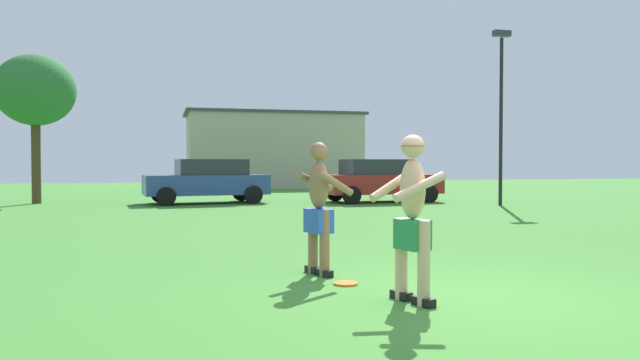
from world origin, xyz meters
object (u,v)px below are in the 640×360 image
object	(u,v)px
player_in_blue	(319,205)
tree_left_field	(35,91)
frisbee	(346,283)
lamp_post	(501,99)
car_red_mid_lot	(380,180)
car_blue_far_end	(207,180)
player_with_cap	(412,210)

from	to	relation	value
player_in_blue	tree_left_field	xyz separation A→B (m)	(-6.30, 15.64, 3.08)
frisbee	lamp_post	world-z (taller)	lamp_post
car_red_mid_lot	car_blue_far_end	bearing A→B (deg)	171.72
car_blue_far_end	lamp_post	xyz separation A→B (m)	(9.57, -3.66, 2.79)
lamp_post	tree_left_field	xyz separation A→B (m)	(-15.48, 5.08, 0.38)
lamp_post	car_red_mid_lot	bearing A→B (deg)	140.42
player_in_blue	lamp_post	bearing A→B (deg)	49.02
player_with_cap	player_in_blue	size ratio (longest dim) A/B	1.02
player_in_blue	car_blue_far_end	distance (m)	14.23
player_in_blue	frisbee	world-z (taller)	player_in_blue
car_red_mid_lot	frisbee	bearing A→B (deg)	-112.14
car_blue_far_end	tree_left_field	world-z (taller)	tree_left_field
car_red_mid_lot	tree_left_field	size ratio (longest dim) A/B	0.83
frisbee	lamp_post	size ratio (longest dim) A/B	0.05
frisbee	tree_left_field	size ratio (longest dim) A/B	0.06
frisbee	car_red_mid_lot	world-z (taller)	car_red_mid_lot
player_in_blue	car_blue_far_end	bearing A→B (deg)	91.57
lamp_post	player_with_cap	bearing A→B (deg)	-125.08
car_red_mid_lot	car_blue_far_end	xyz separation A→B (m)	(-6.24, 0.91, 0.00)
car_red_mid_lot	lamp_post	world-z (taller)	lamp_post
player_in_blue	car_red_mid_lot	world-z (taller)	player_in_blue
player_with_cap	frisbee	distance (m)	1.48
player_in_blue	lamp_post	size ratio (longest dim) A/B	0.29
car_red_mid_lot	car_blue_far_end	distance (m)	6.30
frisbee	car_blue_far_end	bearing A→B (deg)	92.08
tree_left_field	car_blue_far_end	bearing A→B (deg)	-13.47
player_in_blue	lamp_post	distance (m)	14.25
player_with_cap	car_red_mid_lot	distance (m)	15.98
frisbee	player_in_blue	bearing A→B (deg)	102.42
car_blue_far_end	lamp_post	bearing A→B (deg)	-20.94
car_blue_far_end	lamp_post	world-z (taller)	lamp_post
player_with_cap	tree_left_field	xyz separation A→B (m)	(-6.83, 17.39, 3.02)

